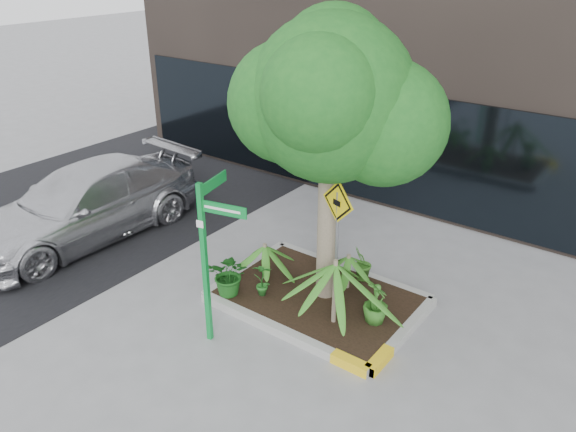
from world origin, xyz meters
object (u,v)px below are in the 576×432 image
Objects in this scene: street_sign_post at (209,247)px; cattle_sign at (337,224)px; tree at (332,99)px; parked_car at (85,204)px.

cattle_sign is at bearing 41.49° from street_sign_post.
tree is 1.88m from cattle_sign.
parked_car is 1.94× the size of street_sign_post.
street_sign_post reaches higher than cattle_sign.
street_sign_post is (-0.83, -1.88, -1.88)m from tree.
street_sign_post is (4.46, -0.94, 0.87)m from parked_car.
tree reaches higher than street_sign_post.
tree is 6.03m from parked_car.
cattle_sign is (5.62, 0.66, 0.93)m from parked_car.
parked_car is at bearing 155.46° from street_sign_post.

